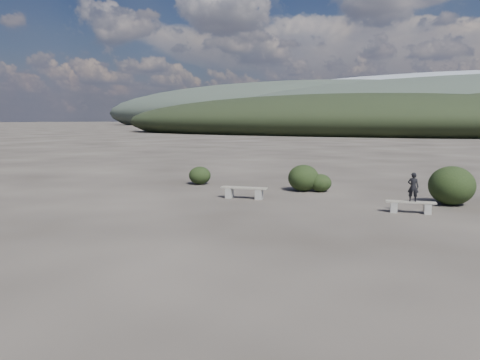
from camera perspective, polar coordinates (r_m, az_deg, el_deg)
The scene contains 9 objects.
ground at distance 12.54m, azimuth -5.09°, elevation -6.98°, with size 1200.00×1200.00×0.00m, color #2A2520.
bench_left at distance 18.46m, azimuth 0.49°, elevation -1.44°, with size 1.87×0.76×0.46m.
bench_right at distance 16.61m, azimuth 20.08°, elevation -3.00°, with size 1.63×0.70×0.40m.
seated_person at distance 16.52m, azimuth 20.35°, elevation -0.80°, with size 0.36×0.23×0.97m, color black.
shrub_a at distance 22.66m, azimuth -4.92°, elevation 0.56°, with size 1.05×1.05×0.86m, color black.
shrub_b at distance 20.59m, azimuth 7.74°, elevation 0.25°, with size 1.35×1.35×1.16m, color black.
shrub_c at distance 20.55m, azimuth 9.76°, elevation -0.35°, with size 0.96×0.96×0.77m, color black.
shrub_d at distance 18.72m, azimuth 24.40°, elevation -0.62°, with size 1.63×1.63×1.43m, color black.
mountain_ridges at distance 349.53m, azimuth 26.52°, elevation 7.84°, with size 500.00×400.00×56.00m.
Camera 1 is at (6.76, -10.09, 3.09)m, focal length 35.00 mm.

